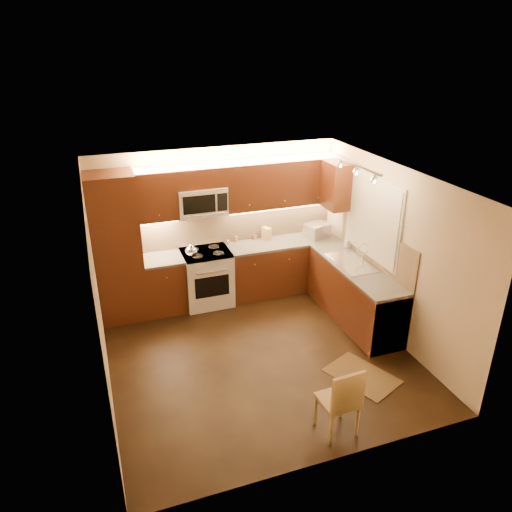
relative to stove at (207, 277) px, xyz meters
name	(u,v)px	position (x,y,z in m)	size (l,w,h in m)	color
floor	(259,354)	(0.30, -1.68, -0.46)	(4.00, 4.00, 0.01)	black
ceiling	(260,179)	(0.30, -1.68, 2.04)	(4.00, 4.00, 0.01)	beige
wall_back	(218,223)	(0.30, 0.32, 0.79)	(4.00, 0.01, 2.50)	beige
wall_front	(332,363)	(0.30, -3.67, 0.79)	(4.00, 0.01, 2.50)	beige
wall_left	(98,300)	(-1.70, -1.68, 0.79)	(0.01, 4.00, 2.50)	beige
wall_right	(392,253)	(2.30, -1.68, 0.79)	(0.01, 4.00, 2.50)	beige
pantry	(117,249)	(-1.35, 0.02, 0.69)	(0.70, 0.60, 2.30)	#411E0D
base_cab_back_left	(165,285)	(-0.69, 0.02, -0.03)	(0.62, 0.60, 0.86)	#411E0D
counter_back_left	(162,259)	(-0.69, 0.02, 0.42)	(0.62, 0.60, 0.04)	#383533
base_cab_back_right	(282,267)	(1.34, 0.02, -0.03)	(1.92, 0.60, 0.86)	#411E0D
counter_back_right	(283,242)	(1.34, 0.02, 0.42)	(1.92, 0.60, 0.04)	#383533
base_cab_right	(354,295)	(2.00, -1.28, -0.03)	(0.60, 2.00, 0.86)	#411E0D
counter_right	(357,268)	(2.00, -1.28, 0.42)	(0.60, 2.00, 0.04)	#383533
dishwasher	(380,317)	(2.00, -1.98, -0.03)	(0.58, 0.60, 0.84)	silver
backsplash_back	(238,224)	(0.65, 0.31, 0.74)	(3.30, 0.02, 0.60)	tan
backsplash_right	(376,246)	(2.29, -1.28, 0.74)	(0.02, 2.00, 0.60)	tan
upper_cab_back_left	(156,195)	(-0.69, 0.15, 1.42)	(0.62, 0.35, 0.75)	#411E0D
upper_cab_back_right	(281,183)	(1.34, 0.15, 1.42)	(1.92, 0.35, 0.75)	#411E0D
upper_cab_bridge	(200,177)	(0.00, 0.15, 1.63)	(0.76, 0.35, 0.31)	#411E0D
upper_cab_right_corner	(337,185)	(2.12, -0.28, 1.42)	(0.35, 0.50, 0.75)	#411E0D
stove	(207,277)	(0.00, 0.00, 0.00)	(0.76, 0.65, 0.92)	silver
microwave	(201,201)	(0.00, 0.14, 1.26)	(0.76, 0.38, 0.44)	silver
window_frame	(373,217)	(2.29, -1.12, 1.14)	(0.03, 1.44, 1.24)	silver
window_blinds	(372,218)	(2.27, -1.12, 1.14)	(0.02, 1.36, 1.16)	silver
sink	(352,259)	(2.00, -1.12, 0.52)	(0.52, 0.86, 0.15)	silver
faucet	(363,252)	(2.18, -1.12, 0.59)	(0.20, 0.04, 0.30)	silver
track_light_bar	(357,165)	(1.85, -1.27, 2.00)	(0.04, 1.20, 0.03)	silver
kettle	(191,249)	(-0.25, -0.06, 0.56)	(0.18, 0.18, 0.21)	silver
toaster_oven	(317,230)	(1.96, 0.01, 0.56)	(0.40, 0.30, 0.24)	silver
knife_block	(266,234)	(1.11, 0.20, 0.54)	(0.09, 0.15, 0.21)	#A4874A
spice_jar_a	(228,241)	(0.44, 0.23, 0.48)	(0.05, 0.05, 0.09)	silver
spice_jar_b	(254,237)	(0.91, 0.26, 0.48)	(0.04, 0.04, 0.09)	brown
spice_jar_c	(256,237)	(0.94, 0.26, 0.48)	(0.05, 0.05, 0.09)	silver
spice_jar_d	(236,239)	(0.59, 0.26, 0.49)	(0.05, 0.05, 0.10)	olive
soap_bottle	(347,242)	(2.24, -0.55, 0.53)	(0.08, 0.08, 0.17)	white
rug	(362,376)	(1.40, -2.58, -0.45)	(0.59, 0.89, 0.01)	black
dining_chair	(338,399)	(0.63, -3.30, -0.02)	(0.39, 0.39, 0.88)	#A4874A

